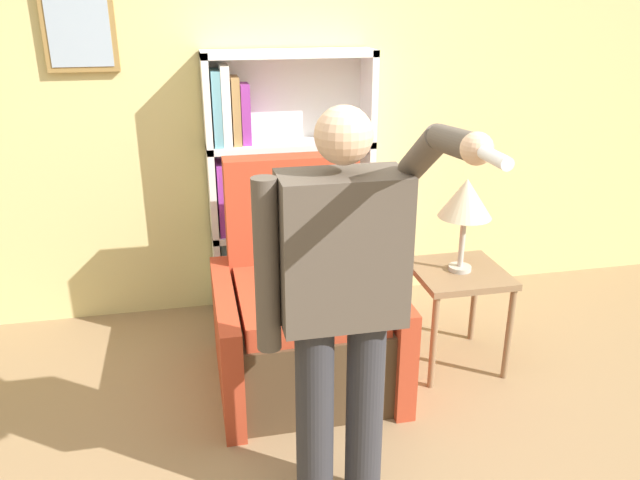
% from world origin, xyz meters
% --- Properties ---
extents(wall_back, '(8.00, 0.11, 2.80)m').
position_xyz_m(wall_back, '(-0.01, 2.03, 1.40)').
color(wall_back, '#DBCC84').
rests_on(wall_back, ground_plane).
extents(bookcase, '(1.03, 0.28, 1.70)m').
position_xyz_m(bookcase, '(-0.02, 1.87, 0.83)').
color(bookcase, white).
rests_on(bookcase, ground_plane).
extents(armchair, '(0.94, 0.94, 1.18)m').
position_xyz_m(armchair, '(0.02, 1.04, 0.37)').
color(armchair, '#4C3823').
rests_on(armchair, ground_plane).
extents(person_standing, '(0.60, 0.78, 1.66)m').
position_xyz_m(person_standing, '(-0.01, 0.05, 0.96)').
color(person_standing, '#2D2D33').
rests_on(person_standing, ground_plane).
extents(side_table, '(0.49, 0.49, 0.58)m').
position_xyz_m(side_table, '(0.89, 0.99, 0.49)').
color(side_table, '#846647').
rests_on(side_table, ground_plane).
extents(table_lamp, '(0.29, 0.29, 0.52)m').
position_xyz_m(table_lamp, '(0.89, 0.99, 0.99)').
color(table_lamp, '#B7B2A8').
rests_on(table_lamp, side_table).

